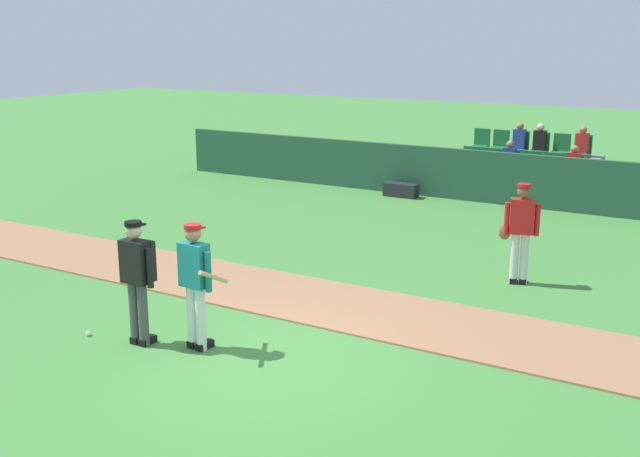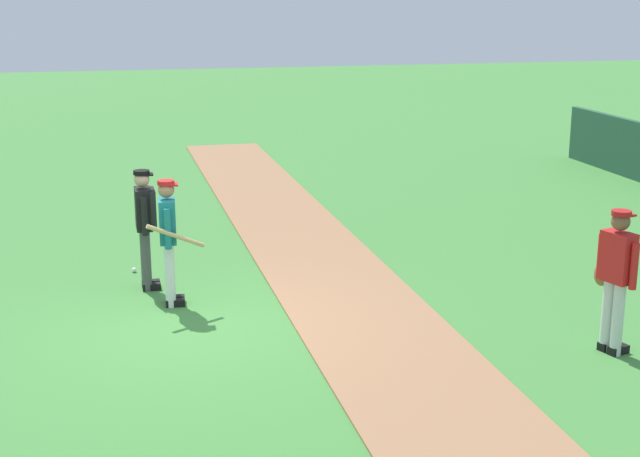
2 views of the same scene
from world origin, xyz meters
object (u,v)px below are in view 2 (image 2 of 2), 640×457
object	(u,v)px
batter_teal_jersey	(169,237)
runner_red_jersey	(615,276)
umpire_home_plate	(145,222)
baseball	(134,270)

from	to	relation	value
batter_teal_jersey	runner_red_jersey	xyz separation A→B (m)	(2.96, 4.99, -0.01)
umpire_home_plate	runner_red_jersey	xyz separation A→B (m)	(3.75, 5.25, -0.04)
batter_teal_jersey	baseball	distance (m)	1.94
umpire_home_plate	runner_red_jersey	bearing A→B (deg)	54.48
runner_red_jersey	batter_teal_jersey	bearing A→B (deg)	-120.70
runner_red_jersey	baseball	size ratio (longest dim) A/B	23.78
batter_teal_jersey	baseball	world-z (taller)	batter_teal_jersey
batter_teal_jersey	baseball	xyz separation A→B (m)	(-1.65, -0.44, -0.93)
runner_red_jersey	baseball	world-z (taller)	runner_red_jersey
batter_teal_jersey	runner_red_jersey	world-z (taller)	same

